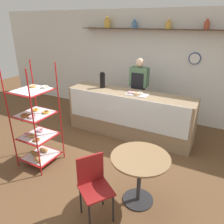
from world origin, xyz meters
TOP-DOWN VIEW (x-y plane):
  - ground_plane at (0.00, 0.00)m, footprint 14.00×14.00m
  - back_wall at (-0.00, 2.54)m, footprint 10.00×0.30m
  - display_counter at (0.00, 1.23)m, footprint 2.80×0.64m
  - pastry_rack at (-0.98, -0.50)m, footprint 0.59×0.61m
  - person_worker at (-0.00, 1.75)m, footprint 0.41×0.23m
  - cafe_table at (0.95, -0.54)m, footprint 0.80×0.80m
  - cafe_chair at (0.51, -1.02)m, footprint 0.53×0.53m
  - coffee_carafe at (-0.71, 1.30)m, footprint 0.12×0.12m
  - donut_tray_counter at (0.17, 1.19)m, footprint 0.46×0.27m

SIDE VIEW (x-z plane):
  - ground_plane at x=0.00m, z-range 0.00..0.00m
  - display_counter at x=0.00m, z-range 0.00..1.00m
  - cafe_chair at x=0.51m, z-range 0.10..0.96m
  - cafe_table at x=0.95m, z-range 0.20..0.94m
  - pastry_rack at x=-0.98m, z-range -0.18..1.63m
  - person_worker at x=0.00m, z-range 0.08..1.74m
  - donut_tray_counter at x=0.17m, z-range 1.00..1.05m
  - coffee_carafe at x=-0.71m, z-range 1.00..1.36m
  - back_wall at x=0.00m, z-range 0.02..2.72m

